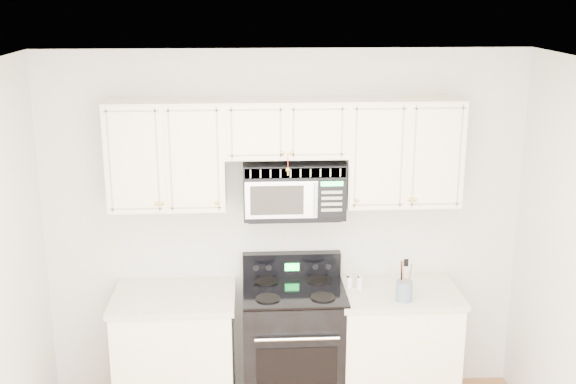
{
  "coord_description": "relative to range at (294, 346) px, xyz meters",
  "views": [
    {
      "loc": [
        -0.26,
        -3.29,
        2.99
      ],
      "look_at": [
        0.0,
        1.3,
        1.7
      ],
      "focal_mm": 45.0,
      "sensor_mm": 36.0,
      "label": 1
    }
  ],
  "objects": [
    {
      "name": "base_cabinet_right",
      "position": [
        0.75,
        -0.01,
        -0.06
      ],
      "size": [
        0.86,
        0.65,
        0.92
      ],
      "color": "white",
      "rests_on": "ground"
    },
    {
      "name": "utensil_crock",
      "position": [
        0.75,
        -0.2,
        0.51
      ],
      "size": [
        0.11,
        0.11,
        0.31
      ],
      "color": "slate",
      "rests_on": "base_cabinet_right"
    },
    {
      "name": "microwave",
      "position": [
        0.0,
        0.12,
        1.16
      ],
      "size": [
        0.71,
        0.4,
        0.39
      ],
      "color": "black",
      "rests_on": "ground"
    },
    {
      "name": "upper_cabinets",
      "position": [
        -0.05,
        0.14,
        1.45
      ],
      "size": [
        2.44,
        0.37,
        0.75
      ],
      "color": "white",
      "rests_on": "ground"
    },
    {
      "name": "range",
      "position": [
        0.0,
        0.0,
        0.0
      ],
      "size": [
        0.73,
        0.66,
        1.11
      ],
      "color": "black",
      "rests_on": "ground"
    },
    {
      "name": "shaker_salt",
      "position": [
        0.4,
        0.03,
        0.49
      ],
      "size": [
        0.04,
        0.04,
        0.1
      ],
      "color": "silver",
      "rests_on": "base_cabinet_right"
    },
    {
      "name": "base_cabinet_left",
      "position": [
        -0.85,
        -0.01,
        -0.06
      ],
      "size": [
        0.86,
        0.65,
        0.92
      ],
      "color": "white",
      "rests_on": "ground"
    },
    {
      "name": "room",
      "position": [
        -0.05,
        -1.44,
        0.82
      ],
      "size": [
        3.51,
        3.51,
        2.61
      ],
      "color": "olive",
      "rests_on": "ground"
    },
    {
      "name": "shaker_pepper",
      "position": [
        0.47,
        0.02,
        0.49
      ],
      "size": [
        0.04,
        0.04,
        0.1
      ],
      "color": "silver",
      "rests_on": "base_cabinet_right"
    }
  ]
}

